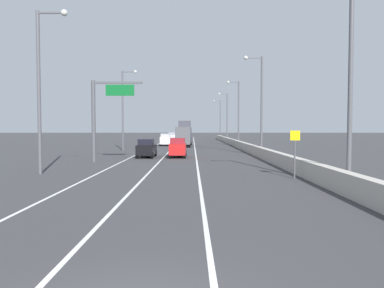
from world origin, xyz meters
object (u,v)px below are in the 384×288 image
at_px(lamp_post_right_near, 348,67).
at_px(lamp_post_right_second, 261,99).
at_px(lamp_post_right_third, 239,109).
at_px(car_black_0, 148,148).
at_px(lamp_post_left_mid, 126,105).
at_px(box_truck, 186,134).
at_px(car_silver_1, 174,137).
at_px(car_white_3, 167,140).
at_px(overhead_sign_gantry, 103,111).
at_px(car_red_2, 180,148).
at_px(lamp_post_left_near, 44,81).
at_px(speed_advisory_sign, 297,151).
at_px(lamp_post_right_fourth, 228,114).
at_px(lamp_post_right_fifth, 221,117).

height_order(lamp_post_right_near, lamp_post_right_second, same).
height_order(lamp_post_right_third, car_black_0, lamp_post_right_third).
relative_size(lamp_post_left_mid, box_truck, 1.12).
height_order(car_black_0, car_silver_1, car_silver_1).
bearing_deg(car_black_0, car_white_3, 89.64).
bearing_deg(overhead_sign_gantry, car_silver_1, 86.13).
xyz_separation_m(lamp_post_right_near, car_red_2, (-9.49, 20.51, -5.30)).
height_order(overhead_sign_gantry, car_silver_1, overhead_sign_gantry).
distance_m(lamp_post_left_near, car_silver_1, 62.73).
relative_size(lamp_post_left_near, car_white_3, 2.65).
bearing_deg(speed_advisory_sign, car_red_2, 115.20).
relative_size(lamp_post_right_third, lamp_post_left_mid, 1.00).
xyz_separation_m(lamp_post_left_mid, box_truck, (8.08, 11.77, -4.32)).
relative_size(overhead_sign_gantry, car_red_2, 1.69).
bearing_deg(lamp_post_left_mid, lamp_post_right_third, 34.25).
xyz_separation_m(speed_advisory_sign, car_red_2, (-7.92, 16.82, -0.73)).
distance_m(speed_advisory_sign, car_white_3, 43.51).
height_order(car_white_3, box_truck, box_truck).
height_order(speed_advisory_sign, lamp_post_right_second, lamp_post_right_second).
distance_m(lamp_post_right_near, lamp_post_right_fourth, 66.34).
height_order(lamp_post_left_near, car_silver_1, lamp_post_left_near).
bearing_deg(lamp_post_left_near, lamp_post_right_fourth, 73.35).
bearing_deg(car_red_2, lamp_post_right_fourth, 78.43).
xyz_separation_m(lamp_post_right_third, car_white_3, (-12.43, 1.52, -5.28)).
xyz_separation_m(car_silver_1, box_truck, (3.34, -23.96, 0.99)).
height_order(lamp_post_left_near, car_white_3, lamp_post_left_near).
height_order(lamp_post_right_fifth, car_silver_1, lamp_post_right_fifth).
relative_size(lamp_post_right_fourth, car_silver_1, 2.50).
height_order(car_silver_1, car_red_2, car_red_2).
height_order(lamp_post_right_second, lamp_post_right_fifth, same).
xyz_separation_m(speed_advisory_sign, lamp_post_right_near, (1.58, -3.68, 4.57)).
height_order(overhead_sign_gantry, box_truck, overhead_sign_gantry).
bearing_deg(car_silver_1, speed_advisory_sign, -80.25).
height_order(lamp_post_right_second, car_red_2, lamp_post_right_second).
bearing_deg(overhead_sign_gantry, lamp_post_right_second, 24.81).
bearing_deg(lamp_post_right_second, car_red_2, -169.92).
bearing_deg(lamp_post_right_fourth, speed_advisory_sign, -91.34).
distance_m(lamp_post_left_near, car_red_2, 17.71).
bearing_deg(lamp_post_left_mid, overhead_sign_gantry, -86.38).
height_order(lamp_post_right_near, lamp_post_left_near, same).
bearing_deg(lamp_post_right_third, speed_advisory_sign, -91.89).
relative_size(lamp_post_right_second, lamp_post_right_fifth, 1.00).
xyz_separation_m(overhead_sign_gantry, lamp_post_right_second, (15.84, 7.32, 1.61)).
bearing_deg(lamp_post_right_third, lamp_post_right_second, -90.54).
bearing_deg(car_silver_1, lamp_post_right_fifth, 57.90).
distance_m(lamp_post_right_near, lamp_post_left_near, 19.12).
xyz_separation_m(car_red_2, car_white_3, (-3.18, 25.24, 0.02)).
distance_m(lamp_post_right_third, lamp_post_right_fifth, 44.23).
bearing_deg(car_black_0, lamp_post_right_second, 8.83).
relative_size(lamp_post_right_near, car_silver_1, 2.50).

